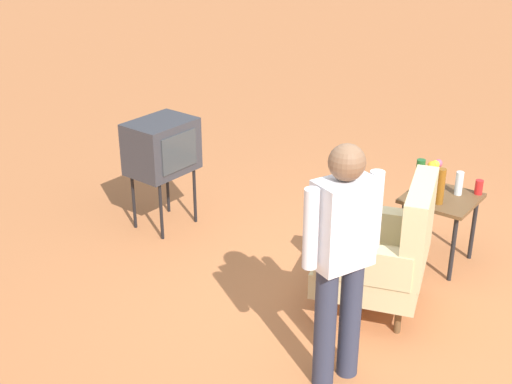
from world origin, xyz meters
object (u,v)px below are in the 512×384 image
(tv_on_stand, at_px, (162,147))
(person_standing, at_px, (342,253))
(armchair, at_px, (385,251))
(flower_vase, at_px, (434,174))
(bottle_short_clear, at_px, (459,183))
(soda_can_red, at_px, (479,187))
(bottle_tall_amber, at_px, (440,186))
(side_table, at_px, (441,206))
(bottle_wine_green, at_px, (420,178))

(tv_on_stand, bearing_deg, person_standing, 68.17)
(armchair, xyz_separation_m, flower_vase, (-1.01, -0.08, 0.26))
(tv_on_stand, height_order, bottle_short_clear, tv_on_stand)
(armchair, distance_m, soda_can_red, 1.20)
(tv_on_stand, height_order, bottle_tall_amber, tv_on_stand)
(side_table, distance_m, flower_vase, 0.28)
(side_table, bearing_deg, bottle_wine_green, -58.80)
(soda_can_red, bearing_deg, bottle_wine_green, -49.43)
(side_table, height_order, bottle_short_clear, bottle_short_clear)
(soda_can_red, distance_m, bottle_tall_amber, 0.43)
(soda_can_red, height_order, bottle_short_clear, bottle_short_clear)
(bottle_tall_amber, xyz_separation_m, bottle_wine_green, (-0.04, -0.20, 0.01))
(person_standing, relative_size, bottle_tall_amber, 5.47)
(flower_vase, bearing_deg, tv_on_stand, -66.72)
(side_table, relative_size, soda_can_red, 4.97)
(person_standing, height_order, soda_can_red, person_standing)
(bottle_tall_amber, distance_m, bottle_wine_green, 0.20)
(armchair, bearing_deg, flower_vase, -175.43)
(tv_on_stand, relative_size, person_standing, 0.63)
(bottle_wine_green, height_order, flower_vase, bottle_wine_green)
(bottle_tall_amber, xyz_separation_m, flower_vase, (-0.22, -0.15, -0.00))
(bottle_tall_amber, relative_size, bottle_wine_green, 0.94)
(soda_can_red, distance_m, bottle_short_clear, 0.18)
(bottle_short_clear, relative_size, bottle_wine_green, 0.62)
(armchair, relative_size, bottle_wine_green, 3.31)
(person_standing, relative_size, soda_can_red, 13.44)
(soda_can_red, bearing_deg, tv_on_stand, -66.70)
(bottle_tall_amber, bearing_deg, bottle_wine_green, -100.92)
(soda_can_red, bearing_deg, flower_vase, -66.59)
(tv_on_stand, distance_m, person_standing, 2.61)
(person_standing, xyz_separation_m, bottle_tall_amber, (-1.69, -0.06, -0.18))
(armchair, height_order, soda_can_red, armchair)
(person_standing, xyz_separation_m, flower_vase, (-1.92, -0.21, -0.18))
(tv_on_stand, relative_size, bottle_tall_amber, 3.43)
(person_standing, distance_m, soda_can_red, 2.09)
(armchair, relative_size, tv_on_stand, 1.03)
(side_table, bearing_deg, tv_on_stand, -69.58)
(flower_vase, bearing_deg, bottle_wine_green, -14.61)
(side_table, bearing_deg, bottle_short_clear, 144.12)
(soda_can_red, height_order, bottle_tall_amber, bottle_tall_amber)
(armchair, distance_m, person_standing, 1.02)
(side_table, height_order, bottle_wine_green, bottle_wine_green)
(person_standing, distance_m, bottle_tall_amber, 1.71)
(bottle_tall_amber, bearing_deg, armchair, -4.94)
(bottle_wine_green, bearing_deg, bottle_short_clear, 131.10)
(soda_can_red, xyz_separation_m, bottle_tall_amber, (0.37, -0.19, 0.09))
(armchair, bearing_deg, tv_on_stand, -91.56)
(person_standing, bearing_deg, armchair, -171.78)
(bottle_short_clear, height_order, bottle_tall_amber, bottle_tall_amber)
(armchair, height_order, person_standing, person_standing)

